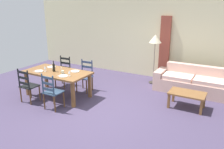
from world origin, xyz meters
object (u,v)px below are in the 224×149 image
(coffee_cup_primary, at_px, (63,72))
(dining_chair_far_left, at_px, (64,71))
(wine_glass_near_right, at_px, (69,72))
(coffee_table, at_px, (187,95))
(dining_chair_near_right, at_px, (52,92))
(dining_chair_far_right, at_px, (85,76))
(couch, at_px, (194,83))
(dining_chair_near_left, at_px, (28,86))
(wine_glass_near_left, at_px, (45,68))
(dining_table, at_px, (57,74))
(wine_bottle, at_px, (54,68))
(standing_lamp, at_px, (155,42))

(coffee_cup_primary, bearing_deg, dining_chair_far_left, 130.76)
(wine_glass_near_right, distance_m, coffee_table, 3.14)
(dining_chair_near_right, height_order, dining_chair_far_right, same)
(coffee_cup_primary, bearing_deg, dining_chair_near_right, -74.95)
(couch, bearing_deg, dining_chair_far_left, -158.93)
(dining_chair_near_left, height_order, wine_glass_near_left, dining_chair_near_left)
(dining_table, xyz_separation_m, wine_bottle, (-0.07, -0.04, 0.20))
(wine_bottle, height_order, couch, wine_bottle)
(wine_bottle, distance_m, wine_glass_near_right, 0.65)
(wine_bottle, bearing_deg, wine_glass_near_right, -9.46)
(coffee_table, distance_m, standing_lamp, 2.25)
(dining_table, xyz_separation_m, wine_glass_near_right, (0.57, -0.15, 0.20))
(wine_bottle, bearing_deg, coffee_table, 17.16)
(dining_chair_far_left, bearing_deg, wine_glass_near_right, -42.02)
(wine_glass_near_left, bearing_deg, dining_chair_near_left, -102.23)
(dining_chair_near_left, height_order, dining_chair_near_right, same)
(dining_chair_far_left, relative_size, wine_glass_near_left, 5.96)
(dining_chair_far_right, bearing_deg, wine_glass_near_right, -80.88)
(dining_table, distance_m, wine_glass_near_right, 0.63)
(dining_table, xyz_separation_m, dining_chair_far_left, (-0.46, 0.78, -0.19))
(wine_bottle, bearing_deg, dining_chair_near_right, -52.13)
(dining_chair_far_right, bearing_deg, coffee_table, 5.44)
(couch, bearing_deg, coffee_cup_primary, -142.87)
(wine_glass_near_right, bearing_deg, standing_lamp, 60.76)
(dining_table, distance_m, coffee_table, 3.60)
(coffee_table, bearing_deg, dining_chair_far_right, -174.56)
(dining_chair_far_left, distance_m, coffee_table, 3.90)
(standing_lamp, bearing_deg, wine_glass_near_left, -131.86)
(dining_table, height_order, dining_chair_far_left, dining_chair_far_left)
(dining_table, bearing_deg, dining_chair_far_left, 120.47)
(coffee_cup_primary, relative_size, coffee_table, 0.10)
(dining_chair_near_right, xyz_separation_m, dining_chair_far_left, (-0.91, 1.50, 0.00))
(wine_bottle, distance_m, coffee_cup_primary, 0.37)
(couch, bearing_deg, dining_chair_near_right, -134.41)
(dining_table, bearing_deg, coffee_cup_primary, -16.63)
(dining_chair_far_right, relative_size, couch, 0.42)
(coffee_table, bearing_deg, dining_chair_far_left, -176.18)
(dining_chair_far_left, bearing_deg, dining_chair_far_right, -1.71)
(dining_chair_near_left, height_order, wine_bottle, wine_bottle)
(dining_chair_near_right, distance_m, standing_lamp, 3.65)
(coffee_cup_primary, bearing_deg, coffee_table, 19.63)
(dining_chair_far_right, distance_m, coffee_cup_primary, 0.90)
(dining_chair_near_left, bearing_deg, standing_lamp, 52.22)
(wine_glass_near_left, relative_size, coffee_table, 0.18)
(dining_chair_far_right, xyz_separation_m, wine_bottle, (-0.50, -0.79, 0.39))
(couch, relative_size, standing_lamp, 1.39)
(dining_chair_far_left, height_order, coffee_table, dining_chair_far_left)
(dining_chair_far_right, distance_m, wine_bottle, 1.02)
(dining_chair_far_left, bearing_deg, dining_chair_near_right, -58.63)
(dining_chair_far_right, height_order, coffee_table, dining_chair_far_right)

